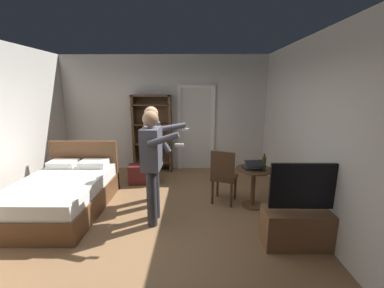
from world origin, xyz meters
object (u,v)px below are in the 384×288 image
object	(u,v)px
tv_flatscreen	(306,222)
laptop	(253,166)
bottle_on_table	(264,163)
bookshelf	(153,131)
bed	(64,193)
wooden_chair	(224,175)
person_striped_shirt	(153,148)
suitcase_dark	(144,174)
person_blue_shirt	(153,160)
side_table	(253,181)

from	to	relation	value
tv_flatscreen	laptop	world-z (taller)	tv_flatscreen
laptop	bottle_on_table	distance (m)	0.18
tv_flatscreen	bookshelf	bearing A→B (deg)	129.21
bed	wooden_chair	world-z (taller)	bed
person_striped_shirt	suitcase_dark	world-z (taller)	person_striped_shirt
person_striped_shirt	bed	bearing A→B (deg)	-169.32
tv_flatscreen	person_blue_shirt	distance (m)	2.27
bed	bookshelf	size ratio (longest dim) A/B	1.05
suitcase_dark	laptop	bearing A→B (deg)	-35.97
laptop	bed	bearing A→B (deg)	-178.21
bed	wooden_chair	distance (m)	2.76
tv_flatscreen	person_striped_shirt	size ratio (longest dim) A/B	0.65
laptop	person_blue_shirt	bearing A→B (deg)	-163.70
bookshelf	person_striped_shirt	distance (m)	1.84
bed	bottle_on_table	bearing A→B (deg)	1.08
bottle_on_table	person_blue_shirt	world-z (taller)	person_blue_shirt
bed	wooden_chair	size ratio (longest dim) A/B	2.00
wooden_chair	laptop	bearing A→B (deg)	-16.54
bed	suitcase_dark	bearing A→B (deg)	47.44
person_striped_shirt	suitcase_dark	bearing A→B (deg)	112.72
tv_flatscreen	side_table	distance (m)	1.20
bookshelf	person_blue_shirt	distance (m)	2.51
tv_flatscreen	suitcase_dark	distance (m)	3.37
bed	laptop	size ratio (longest dim) A/B	5.45
laptop	wooden_chair	xyz separation A→B (m)	(-0.48, 0.14, -0.21)
tv_flatscreen	bottle_on_table	size ratio (longest dim) A/B	4.10
bookshelf	bottle_on_table	distance (m)	3.00
tv_flatscreen	wooden_chair	world-z (taller)	tv_flatscreen
laptop	bottle_on_table	bearing A→B (deg)	-12.68
bookshelf	side_table	size ratio (longest dim) A/B	2.70
bed	person_striped_shirt	xyz separation A→B (m)	(1.50, 0.28, 0.72)
side_table	suitcase_dark	world-z (taller)	side_table
laptop	bottle_on_table	size ratio (longest dim) A/B	1.30
bed	laptop	distance (m)	3.26
bottle_on_table	bed	bearing A→B (deg)	-178.92
wooden_chair	person_blue_shirt	size ratio (longest dim) A/B	0.57
tv_flatscreen	person_blue_shirt	world-z (taller)	person_blue_shirt
bookshelf	suitcase_dark	xyz separation A→B (m)	(-0.08, -0.89, -0.81)
bed	side_table	size ratio (longest dim) A/B	2.82
bed	person_striped_shirt	bearing A→B (deg)	10.68
side_table	laptop	distance (m)	0.29
bookshelf	laptop	world-z (taller)	bookshelf
suitcase_dark	bookshelf	bearing A→B (deg)	76.87
side_table	suitcase_dark	xyz separation A→B (m)	(-2.14, 1.07, -0.26)
bottle_on_table	bookshelf	bearing A→B (deg)	137.24
laptop	person_striped_shirt	size ratio (longest dim) A/B	0.21
person_blue_shirt	laptop	bearing A→B (deg)	16.30
bottle_on_table	suitcase_dark	size ratio (longest dim) A/B	0.44
person_blue_shirt	suitcase_dark	size ratio (longest dim) A/B	2.71
person_striped_shirt	bookshelf	bearing A→B (deg)	99.77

